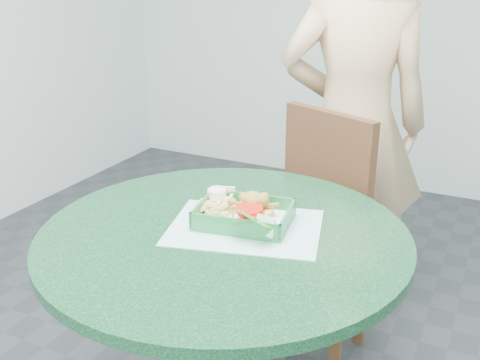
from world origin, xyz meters
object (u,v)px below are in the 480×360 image
at_px(sauce_ramekin, 223,199).
at_px(cafe_table, 225,293).
at_px(food_basket, 244,225).
at_px(crab_sandwich, 254,210).
at_px(diner_person, 354,108).
at_px(dining_chair, 316,223).

bearing_deg(sauce_ramekin, cafe_table, -61.26).
relative_size(cafe_table, food_basket, 3.97).
bearing_deg(crab_sandwich, food_basket, -116.65).
relative_size(diner_person, sauce_ramekin, 33.00).
bearing_deg(dining_chair, cafe_table, -70.76).
height_order(food_basket, sauce_ramekin, sauce_ramekin).
distance_m(cafe_table, dining_chair, 0.64).
xyz_separation_m(cafe_table, food_basket, (0.03, 0.06, 0.19)).
xyz_separation_m(cafe_table, diner_person, (0.07, 0.97, 0.31)).
distance_m(diner_person, food_basket, 0.92).
bearing_deg(crab_sandwich, dining_chair, 89.41).
relative_size(dining_chair, sauce_ramekin, 17.19).
bearing_deg(dining_chair, sauce_ramekin, -79.78).
bearing_deg(dining_chair, diner_person, 109.79).
distance_m(food_basket, sauce_ramekin, 0.13).
xyz_separation_m(cafe_table, dining_chair, (0.05, 0.63, -0.05)).
height_order(dining_chair, diner_person, diner_person).
height_order(cafe_table, crab_sandwich, crab_sandwich).
bearing_deg(cafe_table, food_basket, 64.54).
bearing_deg(sauce_ramekin, dining_chair, 76.43).
relative_size(crab_sandwich, sauce_ramekin, 2.13).
bearing_deg(diner_person, crab_sandwich, 68.39).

